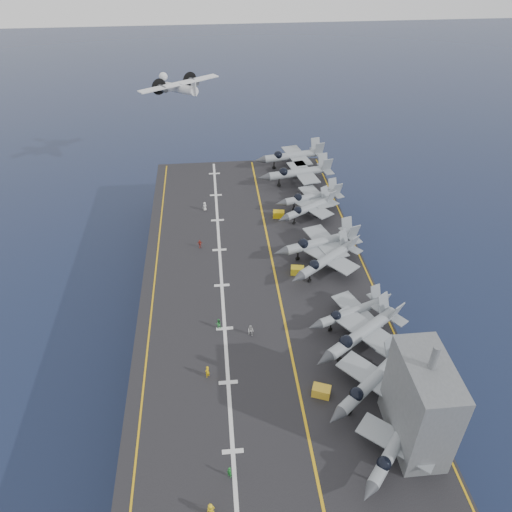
{
  "coord_description": "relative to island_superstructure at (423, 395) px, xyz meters",
  "views": [
    {
      "loc": [
        -6.54,
        -62.94,
        62.36
      ],
      "look_at": [
        0.0,
        4.0,
        13.0
      ],
      "focal_mm": 35.0,
      "sensor_mm": 36.0,
      "label": 1
    }
  ],
  "objects": [
    {
      "name": "ground",
      "position": [
        -15.0,
        30.0,
        -17.9
      ],
      "size": [
        500.0,
        500.0,
        0.0
      ],
      "primitive_type": "plane",
      "color": "#142135",
      "rests_on": "ground"
    },
    {
      "name": "hull",
      "position": [
        -15.0,
        30.0,
        -12.9
      ],
      "size": [
        36.0,
        90.0,
        10.0
      ],
      "primitive_type": "cube",
      "color": "#56595E",
      "rests_on": "ground"
    },
    {
      "name": "flight_deck",
      "position": [
        -15.0,
        30.0,
        -7.7
      ],
      "size": [
        38.0,
        92.0,
        0.4
      ],
      "primitive_type": "cube",
      "color": "black",
      "rests_on": "hull"
    },
    {
      "name": "foul_line",
      "position": [
        -12.0,
        30.0,
        -7.48
      ],
      "size": [
        0.35,
        90.0,
        0.02
      ],
      "primitive_type": "cube",
      "color": "gold",
      "rests_on": "flight_deck"
    },
    {
      "name": "landing_centerline",
      "position": [
        -21.0,
        30.0,
        -7.48
      ],
      "size": [
        0.5,
        90.0,
        0.02
      ],
      "primitive_type": "cube",
      "color": "silver",
      "rests_on": "flight_deck"
    },
    {
      "name": "deck_edge_port",
      "position": [
        -32.0,
        30.0,
        -7.48
      ],
      "size": [
        0.25,
        90.0,
        0.02
      ],
      "primitive_type": "cube",
      "color": "gold",
      "rests_on": "flight_deck"
    },
    {
      "name": "deck_edge_stbd",
      "position": [
        3.5,
        30.0,
        -7.48
      ],
      "size": [
        0.25,
        90.0,
        0.02
      ],
      "primitive_type": "cube",
      "color": "gold",
      "rests_on": "flight_deck"
    },
    {
      "name": "island_superstructure",
      "position": [
        0.0,
        0.0,
        0.0
      ],
      "size": [
        5.0,
        10.0,
        15.0
      ],
      "primitive_type": null,
      "color": "#56595E",
      "rests_on": "flight_deck"
    },
    {
      "name": "fighter_jet_0",
      "position": [
        -3.1,
        -2.48,
        -5.16
      ],
      "size": [
        15.64,
        16.03,
        4.67
      ],
      "primitive_type": null,
      "color": "#949DA4",
      "rests_on": "flight_deck"
    },
    {
      "name": "fighter_jet_1",
      "position": [
        -3.2,
        6.35,
        -4.92
      ],
      "size": [
        17.79,
        17.14,
        5.17
      ],
      "primitive_type": null,
      "color": "#90969F",
      "rests_on": "flight_deck"
    },
    {
      "name": "fighter_jet_2",
      "position": [
        -2.07,
        14.67,
        -4.76
      ],
      "size": [
        18.95,
        17.58,
        5.48
      ],
      "primitive_type": null,
      "color": "#8F989F",
      "rests_on": "flight_deck"
    },
    {
      "name": "fighter_jet_3",
      "position": [
        -2.25,
        19.4,
        -5.22
      ],
      "size": [
        15.4,
        12.86,
        4.56
      ],
      "primitive_type": null,
      "color": "#939AA4",
      "rests_on": "flight_deck"
    },
    {
      "name": "fighter_jet_4",
      "position": [
        -3.31,
        32.08,
        -4.91
      ],
      "size": [
        17.88,
        16.95,
        5.18
      ],
      "primitive_type": null,
      "color": "gray",
      "rests_on": "flight_deck"
    },
    {
      "name": "fighter_jet_5",
      "position": [
        -3.35,
        36.97,
        -4.77
      ],
      "size": [
        18.1,
        14.57,
        5.47
      ],
      "primitive_type": null,
      "color": "gray",
      "rests_on": "flight_deck"
    },
    {
      "name": "fighter_jet_6",
      "position": [
        -3.11,
        49.24,
        -5.13
      ],
      "size": [
        16.38,
        14.91,
        4.73
      ],
      "primitive_type": null,
      "color": "#96A0A6",
      "rests_on": "flight_deck"
    },
    {
      "name": "fighter_jet_7",
      "position": [
        -1.81,
        53.28,
        -5.05
      ],
      "size": [
        16.12,
        12.87,
        4.89
      ],
      "primitive_type": null,
      "color": "gray",
      "rests_on": "flight_deck"
    },
    {
      "name": "fighter_jet_8",
      "position": [
        -2.71,
        63.47,
        -4.64
      ],
      "size": [
        18.26,
        13.94,
        5.71
      ],
      "primitive_type": null,
      "color": "#A2A9B2",
      "rests_on": "flight_deck"
    },
    {
      "name": "tow_cart_a",
      "position": [
        -9.31,
        6.9,
        -6.82
      ],
      "size": [
        2.67,
        2.22,
        1.37
      ],
      "primitive_type": null,
      "color": "gold",
      "rests_on": "flight_deck"
    },
    {
      "name": "tow_cart_b",
      "position": [
        -8.25,
        31.91,
        -6.85
      ],
      "size": [
        2.39,
        1.79,
        1.3
      ],
      "primitive_type": null,
      "color": "yellow",
      "rests_on": "flight_deck"
    },
    {
      "name": "tow_cart_c",
      "position": [
        -8.96,
        50.03,
        -6.85
      ],
      "size": [
        2.36,
        1.71,
        1.31
      ],
      "primitive_type": null,
      "color": "gold",
      "rests_on": "flight_deck"
    },
    {
      "name": "crew_0",
      "position": [
        -23.63,
        -7.03,
        -6.47
      ],
      "size": [
        1.48,
        1.31,
        2.06
      ],
      "primitive_type": "imported",
      "color": "yellow",
      "rests_on": "flight_deck"
    },
    {
      "name": "crew_1",
      "position": [
        -23.65,
        11.26,
        -6.53
      ],
      "size": [
        1.35,
        1.38,
        1.94
      ],
      "primitive_type": "imported",
      "color": "#E4B20C",
      "rests_on": "flight_deck"
    },
    {
      "name": "crew_2",
      "position": [
        -21.88,
        20.27,
        -6.66
      ],
      "size": [
        1.05,
        0.73,
        1.68
      ],
      "primitive_type": "imported",
      "color": "green",
      "rests_on": "flight_deck"
    },
    {
      "name": "crew_4",
      "position": [
        -24.45,
        41.08,
        -6.69
      ],
      "size": [
        0.99,
        0.68,
        1.62
      ],
      "primitive_type": "imported",
      "color": "#A93025",
      "rests_on": "flight_deck"
    },
    {
      "name": "crew_5",
      "position": [
        -23.37,
        54.04,
        -6.59
      ],
      "size": [
        1.32,
        1.23,
        1.83
      ],
      "primitive_type": "imported",
      "color": "silver",
      "rests_on": "flight_deck"
    },
    {
      "name": "crew_6",
      "position": [
        -21.51,
        -2.98,
        -6.7
      ],
      "size": [
        1.13,
        1.12,
        1.6
      ],
      "primitive_type": "imported",
      "color": "#1C7C29",
      "rests_on": "flight_deck"
    },
    {
      "name": "crew_7",
      "position": [
        -17.3,
        18.24,
        -6.56
      ],
      "size": [
        1.36,
        1.25,
        1.89
      ],
      "primitive_type": "imported",
      "color": "silver",
      "rests_on": "flight_deck"
    },
    {
      "name": "transport_plane",
      "position": [
        -27.98,
        87.36,
        6.45
      ],
      "size": [
        25.31,
        23.34,
        4.94
      ],
      "primitive_type": null,
      "color": "silver"
    },
    {
      "name": "fighter_jet_9",
      "position": [
        -2.71,
        71.97,
        -4.64
      ],
      "size": [
        18.26,
        13.94,
        5.71
      ],
      "primitive_type": null,
      "color": "#A2A9B2",
      "rests_on": "flight_deck"
    }
  ]
}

